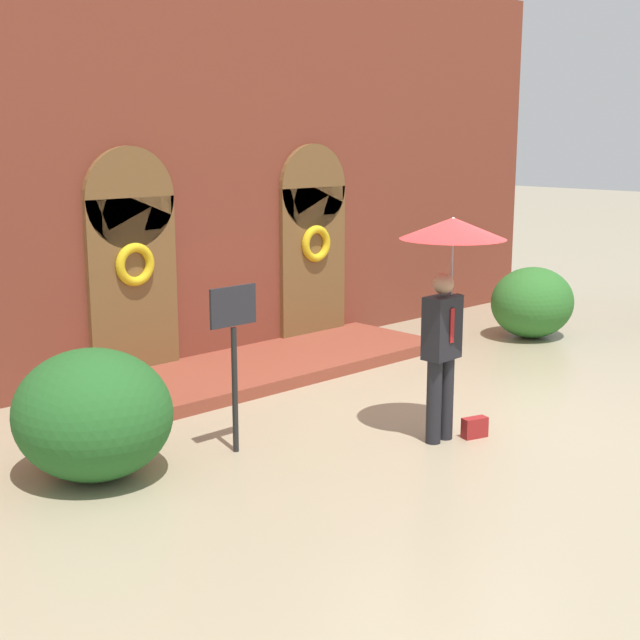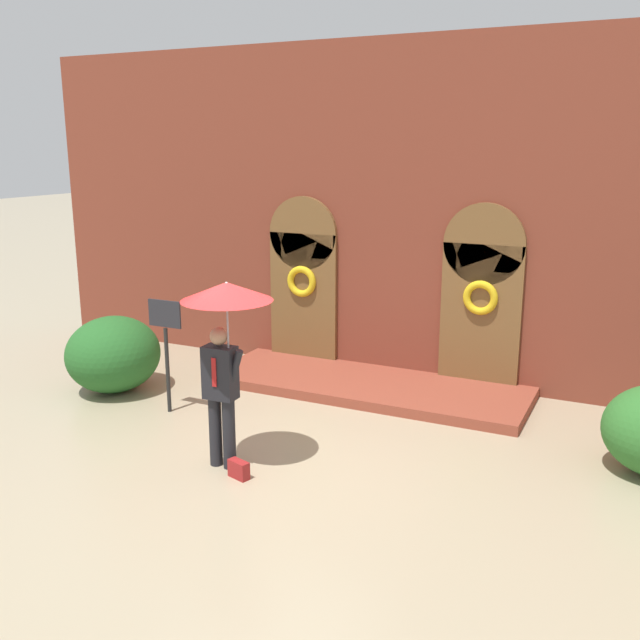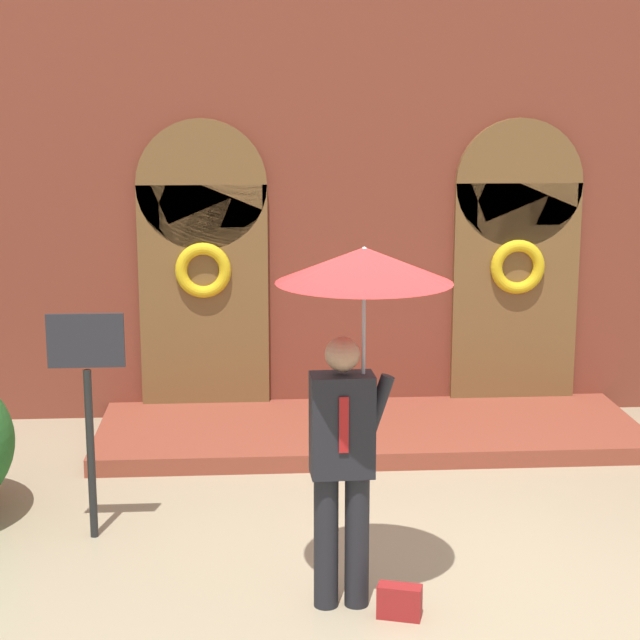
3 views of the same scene
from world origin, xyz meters
TOP-DOWN VIEW (x-y plane):
  - ground_plane at (0.00, 0.00)m, footprint 80.00×80.00m
  - building_facade at (-0.00, 4.15)m, footprint 14.00×2.30m
  - person_with_umbrella at (-0.47, -0.35)m, footprint 1.10×1.10m
  - handbag at (-0.22, -0.55)m, footprint 0.30×0.20m
  - sign_post at (-2.34, 0.88)m, footprint 0.56×0.06m
  - shrub_left at (-3.72, 1.27)m, footprint 1.47×1.56m

SIDE VIEW (x-z plane):
  - ground_plane at x=0.00m, z-range 0.00..0.00m
  - handbag at x=-0.22m, z-range 0.00..0.22m
  - shrub_left at x=-3.72m, z-range 0.00..1.24m
  - sign_post at x=-2.34m, z-range 0.30..2.02m
  - person_with_umbrella at x=-0.47m, z-range 0.73..3.09m
  - building_facade at x=0.00m, z-range -0.12..5.48m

